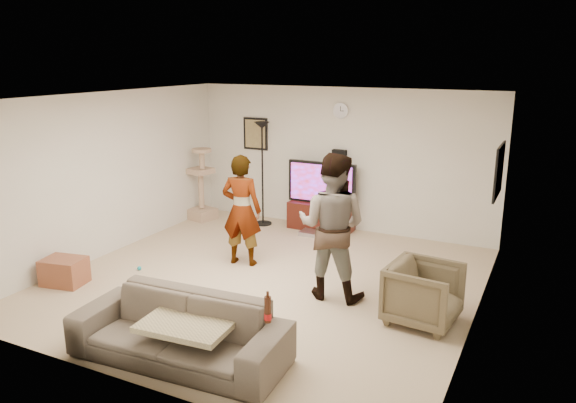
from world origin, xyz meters
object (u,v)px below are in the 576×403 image
at_px(person_right, 332,226).
at_px(tv, 322,183).
at_px(armchair, 424,294).
at_px(floor_lamp, 262,174).
at_px(tv_stand, 321,216).
at_px(cat_tree, 201,184).
at_px(side_table, 64,271).
at_px(sofa, 179,330).
at_px(beer_bottle, 268,309).
at_px(person_left, 242,210).

bearing_deg(person_right, tv, -68.46).
distance_m(tv, armchair, 3.75).
bearing_deg(floor_lamp, armchair, -36.20).
xyz_separation_m(tv_stand, tv, (0.00, 0.00, 0.61)).
relative_size(tv, person_right, 0.67).
bearing_deg(floor_lamp, person_right, -45.83).
xyz_separation_m(tv, cat_tree, (-2.28, -0.42, -0.16)).
xyz_separation_m(armchair, side_table, (-4.62, -1.04, -0.18)).
bearing_deg(cat_tree, sofa, -57.53).
relative_size(tv, armchair, 1.59).
bearing_deg(sofa, side_table, 158.00).
bearing_deg(person_right, armchair, 165.93).
height_order(tv_stand, beer_bottle, beer_bottle).
xyz_separation_m(cat_tree, beer_bottle, (3.75, -4.29, 0.08)).
distance_m(person_left, armchair, 2.97).
height_order(cat_tree, side_table, cat_tree).
xyz_separation_m(cat_tree, sofa, (2.73, -4.29, -0.36)).
height_order(beer_bottle, armchair, beer_bottle).
height_order(person_left, person_right, person_right).
xyz_separation_m(tv, beer_bottle, (1.46, -4.70, -0.08)).
relative_size(tv, sofa, 0.56).
height_order(person_right, armchair, person_right).
bearing_deg(beer_bottle, side_table, 166.43).
bearing_deg(armchair, person_left, 82.02).
height_order(floor_lamp, armchair, floor_lamp).
relative_size(tv_stand, beer_bottle, 4.62).
relative_size(person_right, sofa, 0.84).
bearing_deg(person_right, sofa, 65.85).
bearing_deg(beer_bottle, person_left, 125.25).
distance_m(cat_tree, beer_bottle, 5.69).
relative_size(tv_stand, person_left, 0.70).
distance_m(beer_bottle, side_table, 3.77).
distance_m(tv_stand, person_right, 2.93).
bearing_deg(beer_bottle, floor_lamp, 119.44).
bearing_deg(side_table, cat_tree, 92.18).
height_order(tv_stand, cat_tree, cat_tree).
distance_m(sofa, side_table, 2.74).
bearing_deg(cat_tree, beer_bottle, -48.84).
height_order(sofa, beer_bottle, beer_bottle).
relative_size(tv, cat_tree, 0.91).
bearing_deg(floor_lamp, tv, 10.09).
bearing_deg(tv, person_left, -100.49).
xyz_separation_m(tv_stand, armchair, (2.46, -2.79, 0.12)).
xyz_separation_m(person_right, beer_bottle, (0.24, -2.13, -0.16)).
xyz_separation_m(tv, person_left, (-0.39, -2.08, -0.03)).
xyz_separation_m(tv_stand, side_table, (-2.15, -3.83, -0.06)).
relative_size(cat_tree, person_right, 0.73).
distance_m(floor_lamp, beer_bottle, 5.18).
relative_size(person_left, side_table, 3.03).
bearing_deg(floor_lamp, tv_stand, 10.09).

